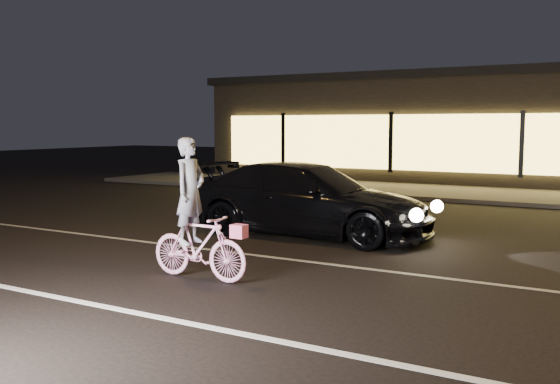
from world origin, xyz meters
The scene contains 7 objects.
ground centered at (0.00, 0.00, 0.00)m, with size 90.00×90.00×0.00m, color black.
lane_stripe_near centered at (0.00, -1.50, 0.00)m, with size 60.00×0.12×0.01m, color silver.
lane_stripe_far centered at (0.00, 2.00, 0.00)m, with size 60.00×0.10×0.01m, color gray.
sidewalk centered at (0.00, 13.00, 0.06)m, with size 30.00×4.00×0.12m, color #383533.
storefront centered at (0.00, 18.97, 2.15)m, with size 25.40×8.42×4.20m.
cyclist centered at (-2.14, 0.19, 0.73)m, with size 1.62×0.56×2.05m.
sedan centered at (-2.38, 4.16, 0.73)m, with size 5.10×2.13×1.46m.
Camera 1 is at (3.30, -6.89, 2.22)m, focal length 40.00 mm.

